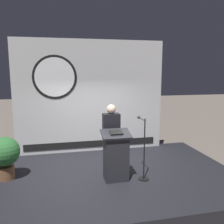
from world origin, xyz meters
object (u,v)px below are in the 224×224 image
at_px(microphone_stand, 143,158).
at_px(speaker_person, 111,138).
at_px(potted_plant, 5,154).
at_px(podium, 116,156).

bearing_deg(microphone_stand, speaker_person, 137.22).
height_order(speaker_person, microphone_stand, speaker_person).
distance_m(speaker_person, potted_plant, 2.45).
bearing_deg(speaker_person, podium, -89.88).
xyz_separation_m(podium, microphone_stand, (0.61, -0.09, -0.06)).
distance_m(speaker_person, microphone_stand, 0.91).
relative_size(microphone_stand, potted_plant, 1.44).
distance_m(podium, potted_plant, 2.50).
relative_size(podium, speaker_person, 0.69).
bearing_deg(potted_plant, podium, -13.21).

